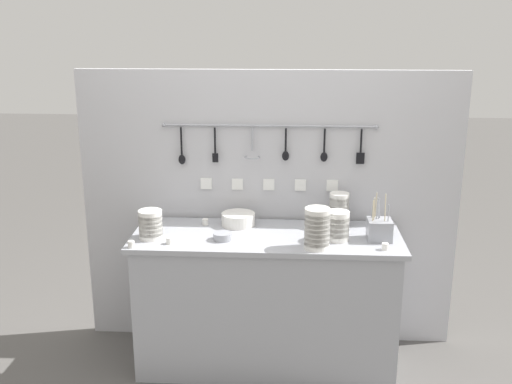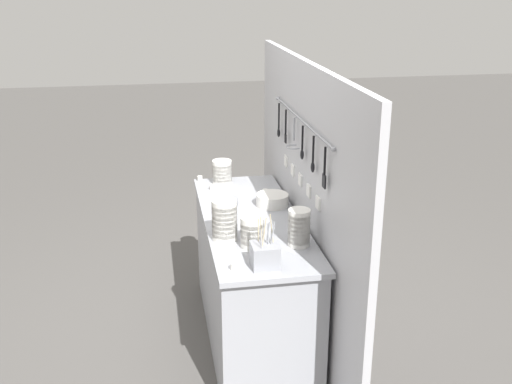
% 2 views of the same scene
% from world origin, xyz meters
% --- Properties ---
extents(ground_plane, '(20.00, 20.00, 0.00)m').
position_xyz_m(ground_plane, '(0.00, 0.00, 0.00)').
color(ground_plane, '#514F4C').
extents(counter, '(1.58, 0.58, 0.84)m').
position_xyz_m(counter, '(0.00, 0.00, 0.42)').
color(counter, '#9EA0A8').
rests_on(counter, ground).
extents(back_wall, '(2.38, 0.11, 1.78)m').
position_xyz_m(back_wall, '(-0.00, 0.32, 0.89)').
color(back_wall, '#B2B2B7').
rests_on(back_wall, ground).
extents(bowl_stack_short_front, '(0.12, 0.12, 0.21)m').
position_xyz_m(bowl_stack_short_front, '(0.43, 0.19, 0.95)').
color(bowl_stack_short_front, silver).
rests_on(bowl_stack_short_front, counter).
extents(bowl_stack_tall_left, '(0.14, 0.14, 0.17)m').
position_xyz_m(bowl_stack_tall_left, '(-0.67, -0.10, 0.93)').
color(bowl_stack_tall_left, silver).
rests_on(bowl_stack_tall_left, counter).
extents(bowl_stack_back_corner, '(0.14, 0.14, 0.23)m').
position_xyz_m(bowl_stack_back_corner, '(0.29, -0.20, 0.96)').
color(bowl_stack_back_corner, silver).
rests_on(bowl_stack_back_corner, counter).
extents(bowl_stack_wide_centre, '(0.13, 0.13, 0.17)m').
position_xyz_m(bowl_stack_wide_centre, '(0.41, -0.07, 0.93)').
color(bowl_stack_wide_centre, silver).
rests_on(bowl_stack_wide_centre, counter).
extents(plate_stack, '(0.21, 0.21, 0.08)m').
position_xyz_m(plate_stack, '(-0.18, 0.17, 0.88)').
color(plate_stack, silver).
rests_on(plate_stack, counter).
extents(steel_mixing_bowl, '(0.11, 0.11, 0.04)m').
position_xyz_m(steel_mixing_bowl, '(-0.25, -0.10, 0.86)').
color(steel_mixing_bowl, '#93969E').
rests_on(steel_mixing_bowl, counter).
extents(cutlery_caddy, '(0.14, 0.14, 0.28)m').
position_xyz_m(cutlery_caddy, '(0.65, -0.04, 0.91)').
color(cutlery_caddy, '#93969E').
rests_on(cutlery_caddy, counter).
extents(cup_front_right, '(0.04, 0.04, 0.04)m').
position_xyz_m(cup_front_right, '(-0.39, 0.16, 0.86)').
color(cup_front_right, silver).
rests_on(cup_front_right, counter).
extents(cup_front_left, '(0.04, 0.04, 0.04)m').
position_xyz_m(cup_front_left, '(-0.74, -0.25, 0.86)').
color(cup_front_left, silver).
rests_on(cup_front_left, counter).
extents(cup_back_right, '(0.04, 0.04, 0.04)m').
position_xyz_m(cup_back_right, '(0.66, -0.20, 0.86)').
color(cup_back_right, silver).
rests_on(cup_back_right, counter).
extents(cup_mid_row, '(0.04, 0.04, 0.04)m').
position_xyz_m(cup_mid_row, '(-0.54, -0.18, 0.86)').
color(cup_mid_row, silver).
rests_on(cup_mid_row, counter).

